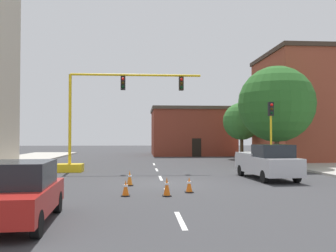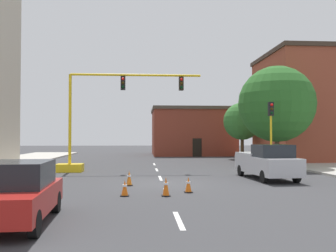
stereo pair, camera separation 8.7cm
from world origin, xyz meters
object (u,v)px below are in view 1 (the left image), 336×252
Objects in this scene: traffic_light_pole_right at (271,121)px; sedan_red_near_left at (18,192)px; traffic_signal_gantry at (89,138)px; tree_right_mid at (276,104)px; traffic_cone_roadside_b at (130,178)px; tree_right_far at (242,121)px; pickup_truck_silver at (267,162)px; traffic_cone_roadside_c at (167,187)px; traffic_cone_roadside_d at (189,185)px; traffic_cone_roadside_a at (126,188)px.

traffic_light_pole_right is 1.04× the size of sedan_red_near_left.
traffic_signal_gantry is 1.25× the size of tree_right_mid.
tree_right_far is at bearing 61.52° from traffic_cone_roadside_b.
tree_right_mid reaches higher than pickup_truck_silver.
traffic_signal_gantry is at bearing 174.51° from traffic_light_pole_right.
traffic_cone_roadside_b is 3.75m from traffic_cone_roadside_c.
sedan_red_near_left is at bearing -109.73° from traffic_cone_roadside_b.
traffic_cone_roadside_b is at bearing 137.08° from traffic_cone_roadside_d.
tree_right_mid is 10.69× the size of traffic_cone_roadside_b.
traffic_signal_gantry reaches higher than traffic_cone_roadside_d.
traffic_cone_roadside_a is (-7.83, -5.51, -0.65)m from pickup_truck_silver.
traffic_signal_gantry is at bearing 113.04° from traffic_cone_roadside_c.
traffic_signal_gantry is 15.02× the size of traffic_cone_roadside_a.
traffic_cone_roadside_d is (-8.52, -12.36, -4.65)m from tree_right_mid.
tree_right_mid is at bearing 49.49° from traffic_cone_roadside_a.
sedan_red_near_left is at bearing -120.68° from traffic_cone_roadside_a.
traffic_cone_roadside_c is at bearing -66.96° from traffic_signal_gantry.
traffic_signal_gantry is 11.33m from traffic_cone_roadside_a.
tree_right_far is at bearing 64.70° from traffic_cone_roadside_a.
traffic_signal_gantry is 15.53m from sedan_red_near_left.
pickup_truck_silver is 6.98m from traffic_cone_roadside_d.
tree_right_mid reaches higher than traffic_cone_roadside_a.
traffic_cone_roadside_a is 0.97× the size of traffic_cone_roadside_d.
tree_right_mid is 15.62m from traffic_cone_roadside_b.
pickup_truck_silver is 7.02× the size of traffic_cone_roadside_c.
sedan_red_near_left is (-12.30, -14.27, -2.64)m from traffic_light_pole_right.
tree_right_far is 19.47m from pickup_truck_silver.
tree_right_far is 1.33× the size of sedan_red_near_left.
tree_right_mid reaches higher than traffic_cone_roadside_c.
tree_right_mid is 1.44× the size of pickup_truck_silver.
traffic_light_pole_right reaches higher than sedan_red_near_left.
traffic_light_pole_right is (12.46, -1.20, 1.23)m from traffic_signal_gantry.
traffic_cone_roadside_a is 3.27m from traffic_cone_roadside_b.
traffic_cone_roadside_b is (2.86, 7.97, -0.52)m from sedan_red_near_left.
traffic_cone_roadside_d is (-5.10, -4.72, -0.64)m from pickup_truck_silver.
traffic_signal_gantry is 11.63m from traffic_cone_roadside_d.
traffic_cone_roadside_c is (-9.55, -13.28, -4.60)m from tree_right_mid.
tree_right_mid reaches higher than sedan_red_near_left.
traffic_signal_gantry is 14.59× the size of traffic_cone_roadside_d.
traffic_cone_roadside_a is (2.79, 4.70, -0.56)m from sedan_red_near_left.
tree_right_mid is 16.99m from traffic_cone_roadside_c.
tree_right_mid is at bearing 51.85° from sedan_red_near_left.
traffic_cone_roadside_a is 1.69m from traffic_cone_roadside_c.
traffic_cone_roadside_d is at bearing -60.38° from traffic_signal_gantry.
traffic_light_pole_right is at bearing 49.23° from sedan_red_near_left.
pickup_truck_silver reaches higher than traffic_cone_roadside_c.
tree_right_mid is at bearing 64.35° from traffic_light_pole_right.
traffic_cone_roadside_b is (-11.17, -9.89, -4.62)m from tree_right_mid.
tree_right_far is 8.92× the size of traffic_cone_roadside_d.
traffic_cone_roadside_d is at bearing -137.24° from pickup_truck_silver.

